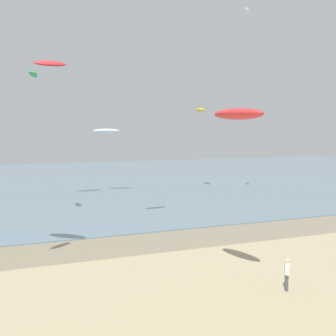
{
  "coord_description": "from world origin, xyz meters",
  "views": [
    {
      "loc": [
        -8.06,
        -8.54,
        8.44
      ],
      "look_at": [
        -0.84,
        10.14,
        6.52
      ],
      "focal_mm": 44.32,
      "sensor_mm": 36.0,
      "label": 1
    }
  ],
  "objects_px": {
    "kite_aloft_7": "(246,11)",
    "kite_aloft_13": "(201,110)",
    "kite_aloft_4": "(50,64)",
    "kite_aloft_9": "(106,131)",
    "kite_aloft_1": "(33,74)",
    "person_by_waterline": "(287,273)",
    "kite_aloft_0": "(238,114)"
  },
  "relations": [
    {
      "from": "kite_aloft_4",
      "to": "kite_aloft_0",
      "type": "bearing_deg",
      "value": 98.41
    },
    {
      "from": "person_by_waterline",
      "to": "kite_aloft_4",
      "type": "bearing_deg",
      "value": 106.54
    },
    {
      "from": "kite_aloft_9",
      "to": "kite_aloft_13",
      "type": "distance_m",
      "value": 12.94
    },
    {
      "from": "kite_aloft_4",
      "to": "kite_aloft_7",
      "type": "xyz_separation_m",
      "value": [
        21.22,
        -5.05,
        6.27
      ]
    },
    {
      "from": "kite_aloft_0",
      "to": "kite_aloft_4",
      "type": "height_order",
      "value": "kite_aloft_4"
    },
    {
      "from": "kite_aloft_7",
      "to": "kite_aloft_1",
      "type": "bearing_deg",
      "value": 127.0
    },
    {
      "from": "kite_aloft_0",
      "to": "kite_aloft_7",
      "type": "height_order",
      "value": "kite_aloft_7"
    },
    {
      "from": "kite_aloft_0",
      "to": "kite_aloft_4",
      "type": "xyz_separation_m",
      "value": [
        -6.46,
        28.42,
        6.22
      ]
    },
    {
      "from": "kite_aloft_1",
      "to": "kite_aloft_9",
      "type": "bearing_deg",
      "value": 148.74
    },
    {
      "from": "kite_aloft_1",
      "to": "kite_aloft_7",
      "type": "relative_size",
      "value": 1.1
    },
    {
      "from": "kite_aloft_4",
      "to": "kite_aloft_1",
      "type": "bearing_deg",
      "value": 71.0
    },
    {
      "from": "kite_aloft_7",
      "to": "kite_aloft_13",
      "type": "height_order",
      "value": "kite_aloft_7"
    },
    {
      "from": "kite_aloft_4",
      "to": "kite_aloft_13",
      "type": "xyz_separation_m",
      "value": [
        19.68,
        3.54,
        -4.52
      ]
    },
    {
      "from": "kite_aloft_9",
      "to": "kite_aloft_4",
      "type": "bearing_deg",
      "value": -124.68
    },
    {
      "from": "kite_aloft_1",
      "to": "kite_aloft_13",
      "type": "relative_size",
      "value": 0.81
    },
    {
      "from": "kite_aloft_4",
      "to": "kite_aloft_13",
      "type": "height_order",
      "value": "kite_aloft_4"
    },
    {
      "from": "kite_aloft_13",
      "to": "kite_aloft_9",
      "type": "bearing_deg",
      "value": -81.79
    },
    {
      "from": "kite_aloft_1",
      "to": "kite_aloft_7",
      "type": "bearing_deg",
      "value": 102.65
    },
    {
      "from": "kite_aloft_9",
      "to": "kite_aloft_13",
      "type": "relative_size",
      "value": 1.13
    },
    {
      "from": "kite_aloft_1",
      "to": "kite_aloft_7",
      "type": "xyz_separation_m",
      "value": [
        23.49,
        3.65,
        8.55
      ]
    },
    {
      "from": "kite_aloft_1",
      "to": "kite_aloft_4",
      "type": "height_order",
      "value": "kite_aloft_4"
    },
    {
      "from": "kite_aloft_4",
      "to": "kite_aloft_7",
      "type": "distance_m",
      "value": 22.69
    },
    {
      "from": "person_by_waterline",
      "to": "kite_aloft_9",
      "type": "bearing_deg",
      "value": 92.86
    },
    {
      "from": "kite_aloft_4",
      "to": "kite_aloft_9",
      "type": "relative_size",
      "value": 1.01
    },
    {
      "from": "person_by_waterline",
      "to": "kite_aloft_13",
      "type": "relative_size",
      "value": 0.56
    },
    {
      "from": "kite_aloft_7",
      "to": "kite_aloft_4",
      "type": "bearing_deg",
      "value": 104.75
    },
    {
      "from": "kite_aloft_0",
      "to": "kite_aloft_1",
      "type": "relative_size",
      "value": 1.41
    },
    {
      "from": "kite_aloft_7",
      "to": "kite_aloft_13",
      "type": "relative_size",
      "value": 0.73
    },
    {
      "from": "kite_aloft_1",
      "to": "kite_aloft_13",
      "type": "xyz_separation_m",
      "value": [
        21.95,
        12.25,
        -2.25
      ]
    },
    {
      "from": "person_by_waterline",
      "to": "kite_aloft_9",
      "type": "relative_size",
      "value": 0.5
    },
    {
      "from": "person_by_waterline",
      "to": "kite_aloft_4",
      "type": "xyz_separation_m",
      "value": [
        -8.8,
        29.65,
        14.46
      ]
    },
    {
      "from": "kite_aloft_1",
      "to": "kite_aloft_9",
      "type": "xyz_separation_m",
      "value": [
        9.36,
        13.34,
        -5.02
      ]
    }
  ]
}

